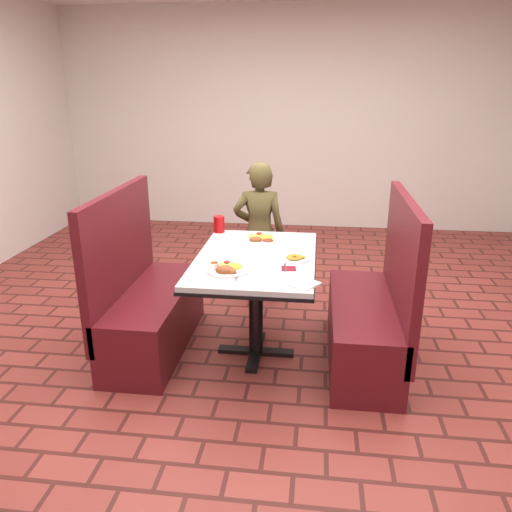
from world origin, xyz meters
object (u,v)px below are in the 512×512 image
Objects in this scene: booth_bench_right at (371,318)px; red_tumbler at (219,224)px; booth_bench_left at (147,306)px; dining_table at (256,269)px; diner_person at (259,233)px; near_dinner_plate at (227,267)px; far_dinner_plate at (261,238)px; plantain_plate at (295,258)px.

red_tumbler is at bearing 155.06° from booth_bench_right.
booth_bench_left is 1.00× the size of booth_bench_right.
booth_bench_right is at bearing 0.00° from dining_table.
booth_bench_right is 1.37m from diner_person.
near_dinner_plate is at bearing -161.61° from booth_bench_right.
near_dinner_plate is 0.67m from far_dinner_plate.
booth_bench_right reaches higher than red_tumbler.
near_dinner_plate is (0.66, -0.31, 0.45)m from booth_bench_left.
plantain_plate is at bearing -43.09° from red_tumbler.
red_tumbler reaches higher than far_dinner_plate.
near_dinner_plate is (-0.94, -0.31, 0.45)m from booth_bench_right.
booth_bench_right is at bearing 0.00° from booth_bench_left.
dining_table is at bearing 180.00° from booth_bench_right.
plantain_plate is (0.36, -1.04, 0.14)m from diner_person.
booth_bench_left is at bearing 177.50° from plantain_plate.
booth_bench_right is at bearing -24.94° from red_tumbler.
booth_bench_left reaches higher than far_dinner_plate.
plantain_plate is at bearing 33.13° from near_dinner_plate.
diner_person reaches higher than dining_table.
near_dinner_plate is at bearing -101.73° from far_dinner_plate.
diner_person reaches higher than far_dinner_plate.
diner_person reaches higher than near_dinner_plate.
near_dinner_plate is 0.88m from red_tumbler.
booth_bench_left is 0.97m from far_dinner_plate.
booth_bench_left is at bearing 180.00° from booth_bench_right.
diner_person is at bearing 54.63° from booth_bench_left.
dining_table is at bearing 91.02° from diner_person.
dining_table is at bearing -88.89° from far_dinner_plate.
dining_table is 4.24× the size of far_dinner_plate.
booth_bench_right is 9.37× the size of red_tumbler.
dining_table is at bearing 65.47° from near_dinner_plate.
plantain_plate is (0.27, -0.05, 0.11)m from dining_table.
booth_bench_left is (-0.80, 0.00, -0.32)m from dining_table.
plantain_plate is (-0.53, -0.05, 0.43)m from booth_bench_right.
far_dinner_plate is 0.41m from red_tumbler.
diner_person is (0.70, 0.99, 0.29)m from booth_bench_left.
far_dinner_plate is (0.14, 0.66, -0.00)m from near_dinner_plate.
red_tumbler is at bearing 50.87° from booth_bench_left.
plantain_plate is at bearing -55.04° from far_dinner_plate.
red_tumbler is (-0.35, 0.20, 0.04)m from far_dinner_plate.
dining_table is 0.86m from booth_bench_right.
plantain_plate is 0.86m from red_tumbler.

